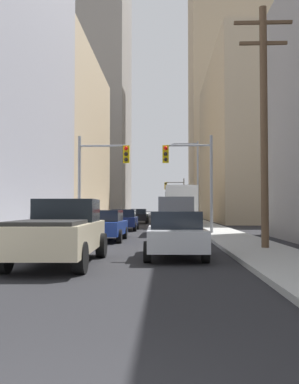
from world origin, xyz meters
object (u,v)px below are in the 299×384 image
sedan_silver (175,234)px  traffic_signal_near_left (101,169)px  sedan_blue (105,225)px  sedan_navy (124,220)px  city_bus (179,205)px  sedan_green (170,214)px  pickup_truck_beige (61,232)px  traffic_signal_far_right (176,192)px  traffic_signal_near_right (190,168)px  sedan_black (139,216)px  cargo_van_grey (175,213)px

sedan_silver → traffic_signal_near_left: (-4.24, 11.51, 3.24)m
sedan_blue → sedan_navy: 9.69m
city_bus → sedan_blue: (-4.26, -17.50, -1.16)m
sedan_navy → sedan_green: size_ratio=1.00×
pickup_truck_beige → traffic_signal_far_right: bearing=84.8°
sedan_navy → traffic_signal_near_right: bearing=-48.2°
city_bus → sedan_black: bearing=122.9°
sedan_black → sedan_silver: bearing=-84.2°
cargo_van_grey → traffic_signal_near_left: bearing=-170.0°
sedan_green → pickup_truck_beige: bearing=-94.7°
sedan_silver → pickup_truck_beige: bearing=-153.4°
sedan_blue → sedan_black: bearing=89.5°
pickup_truck_beige → traffic_signal_near_left: size_ratio=0.91×
traffic_signal_near_right → traffic_signal_near_left: bearing=180.0°
sedan_blue → traffic_signal_far_right: size_ratio=0.71×
sedan_navy → sedan_green: (3.54, 26.11, 0.00)m
pickup_truck_beige → sedan_navy: 18.20m
sedan_blue → sedan_black: (0.20, 23.76, 0.00)m
sedan_silver → traffic_signal_near_left: size_ratio=0.71×
sedan_navy → traffic_signal_far_right: 32.79m
cargo_van_grey → sedan_green: cargo_van_grey is taller
city_bus → pickup_truck_beige: bearing=-99.5°
cargo_van_grey → sedan_navy: 5.53m
pickup_truck_beige → traffic_signal_far_right: (4.60, 50.52, 3.07)m
pickup_truck_beige → sedan_black: size_ratio=1.30×
city_bus → sedan_green: bearing=92.2°
sedan_green → traffic_signal_near_left: traffic_signal_near_left is taller
sedan_blue → sedan_green: (3.57, 35.80, 0.00)m
cargo_van_grey → sedan_navy: cargo_van_grey is taller
traffic_signal_near_left → pickup_truck_beige: bearing=-86.3°
cargo_van_grey → sedan_silver: cargo_van_grey is taller
sedan_navy → traffic_signal_far_right: size_ratio=0.70×
sedan_silver → sedan_blue: size_ratio=1.00×
sedan_blue → sedan_silver: bearing=-64.1°
traffic_signal_near_right → cargo_van_grey: bearing=138.6°
traffic_signal_near_right → sedan_navy: bearing=131.8°
traffic_signal_far_right → sedan_navy: bearing=-97.9°
cargo_van_grey → sedan_blue: bearing=-123.2°
sedan_navy → sedan_green: same height
traffic_signal_far_right → sedan_black: bearing=-103.3°
pickup_truck_beige → traffic_signal_near_right: size_ratio=0.91×
sedan_black → traffic_signal_far_right: traffic_signal_far_right is taller
sedan_green → sedan_navy: bearing=-97.7°
cargo_van_grey → sedan_black: 18.59m
traffic_signal_far_right → traffic_signal_near_right: bearing=-90.0°
sedan_navy → city_bus: bearing=61.6°
sedan_black → pickup_truck_beige: bearing=-90.5°
sedan_blue → cargo_van_grey: bearing=56.8°
cargo_van_grey → city_bus: bearing=86.8°
sedan_blue → traffic_signal_near_left: 5.78m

